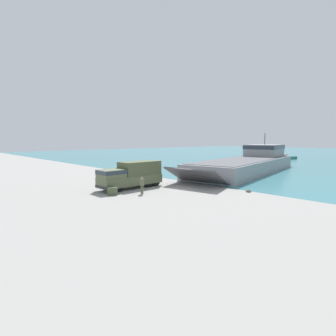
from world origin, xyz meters
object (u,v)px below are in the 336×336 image
military_truck (131,175)px  soldier_on_ramp (142,184)px  moored_boat_a (283,157)px  landing_craft (250,162)px  cargo_crate (112,191)px

military_truck → soldier_on_ramp: bearing=70.9°
moored_boat_a → soldier_on_ramp: bearing=-61.7°
military_truck → moored_boat_a: bearing=-173.4°
landing_craft → moored_boat_a: landing_craft is taller
soldier_on_ramp → cargo_crate: soldier_on_ramp is taller
landing_craft → soldier_on_ramp: landing_craft is taller
soldier_on_ramp → moored_boat_a: size_ratio=0.21×
landing_craft → cargo_crate: size_ratio=37.03×
soldier_on_ramp → landing_craft: bearing=-15.9°
cargo_crate → soldier_on_ramp: bearing=55.0°
landing_craft → cargo_crate: 30.17m
military_truck → cargo_crate: bearing=26.0°
moored_boat_a → cargo_crate: bearing=-63.6°
landing_craft → military_truck: landing_craft is taller
soldier_on_ramp → moored_boat_a: bearing=-11.6°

